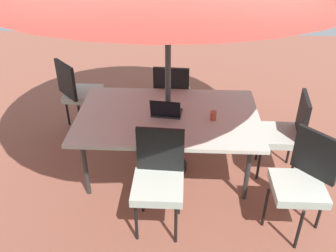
{
  "coord_description": "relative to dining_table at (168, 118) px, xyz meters",
  "views": [
    {
      "loc": [
        -0.17,
        3.43,
        2.72
      ],
      "look_at": [
        0.0,
        0.0,
        0.58
      ],
      "focal_mm": 39.4,
      "sensor_mm": 36.0,
      "label": 1
    }
  ],
  "objects": [
    {
      "name": "ground_plane",
      "position": [
        0.0,
        0.0,
        -0.69
      ],
      "size": [
        10.0,
        10.0,
        0.02
      ],
      "primitive_type": "cube",
      "color": "#935442"
    },
    {
      "name": "dining_table",
      "position": [
        0.0,
        0.0,
        0.0
      ],
      "size": [
        1.96,
        1.26,
        0.72
      ],
      "color": "silver",
      "rests_on": "ground_plane"
    },
    {
      "name": "chair_west",
      "position": [
        -1.28,
        0.0,
        -0.13
      ],
      "size": [
        0.49,
        0.48,
        0.98
      ],
      "rotation": [
        0.0,
        0.0,
        1.44
      ],
      "color": "silver",
      "rests_on": "ground_plane"
    },
    {
      "name": "chair_southeast",
      "position": [
        1.22,
        -0.85,
        -0.13
      ],
      "size": [
        0.59,
        0.59,
        0.98
      ],
      "rotation": [
        0.0,
        0.0,
        5.47
      ],
      "color": "silver",
      "rests_on": "ground_plane"
    },
    {
      "name": "chair_north",
      "position": [
        0.04,
        0.84,
        -0.13
      ],
      "size": [
        0.46,
        0.47,
        0.98
      ],
      "rotation": [
        0.0,
        0.0,
        3.09
      ],
      "color": "silver",
      "rests_on": "ground_plane"
    },
    {
      "name": "chair_south",
      "position": [
        -0.01,
        -0.81,
        -0.13
      ],
      "size": [
        0.46,
        0.47,
        0.98
      ],
      "rotation": [
        0.0,
        0.0,
        -0.06
      ],
      "color": "silver",
      "rests_on": "ground_plane"
    },
    {
      "name": "chair_northwest",
      "position": [
        -1.26,
        0.81,
        -0.13
      ],
      "size": [
        0.59,
        0.59,
        0.98
      ],
      "rotation": [
        0.0,
        0.0,
        2.34
      ],
      "color": "silver",
      "rests_on": "ground_plane"
    },
    {
      "name": "laptop",
      "position": [
        0.02,
        0.01,
        0.09
      ],
      "size": [
        0.35,
        0.28,
        0.21
      ],
      "rotation": [
        0.0,
        0.0,
        -0.11
      ],
      "color": "#2D2D33",
      "rests_on": "dining_table"
    },
    {
      "name": "cup",
      "position": [
        -0.48,
        0.08,
        0.09
      ],
      "size": [
        0.07,
        0.07,
        0.1
      ],
      "primitive_type": "cylinder",
      "color": "#CC4C33",
      "rests_on": "dining_table"
    }
  ]
}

